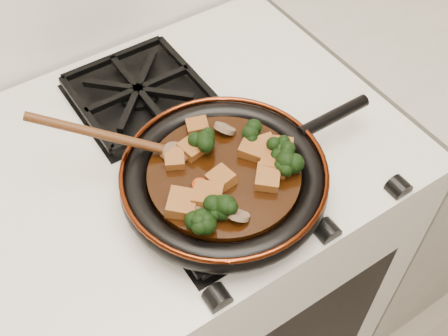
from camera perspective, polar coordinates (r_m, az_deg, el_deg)
stove at (r=1.35m, az=-3.48°, el=-10.38°), size 0.76×0.60×0.90m
burner_grate_front at (r=0.89m, az=-0.20°, el=-2.81°), size 0.23×0.23×0.03m
burner_grate_back at (r=1.06m, az=-8.67°, el=7.54°), size 0.23×0.23×0.03m
skillet at (r=0.87m, az=0.12°, el=-1.01°), size 0.45×0.33×0.05m
braising_sauce at (r=0.87m, az=0.00°, el=-0.87°), size 0.24×0.24×0.02m
tofu_cube_0 at (r=0.84m, az=-0.28°, el=-1.11°), size 0.04×0.04×0.03m
tofu_cube_1 at (r=0.87m, az=-5.03°, el=0.90°), size 0.04×0.05×0.02m
tofu_cube_2 at (r=0.84m, az=4.45°, el=-1.06°), size 0.05×0.06×0.03m
tofu_cube_3 at (r=0.88m, az=2.91°, el=1.83°), size 0.05×0.05×0.02m
tofu_cube_4 at (r=0.88m, az=4.22°, el=2.09°), size 0.04×0.05×0.03m
tofu_cube_5 at (r=0.82m, az=-4.28°, el=-3.66°), size 0.06×0.06×0.03m
tofu_cube_6 at (r=0.88m, az=-3.26°, el=1.98°), size 0.04×0.04×0.02m
tofu_cube_7 at (r=0.87m, az=5.70°, el=0.58°), size 0.04×0.04×0.02m
tofu_cube_8 at (r=0.86m, az=5.15°, el=0.44°), size 0.06×0.06×0.03m
tofu_cube_9 at (r=0.82m, az=-1.70°, el=-2.91°), size 0.06×0.06×0.03m
tofu_cube_10 at (r=0.91m, az=-2.69°, el=4.14°), size 0.04×0.05×0.02m
tofu_cube_11 at (r=0.88m, az=5.72°, el=1.92°), size 0.05×0.05×0.03m
broccoli_floret_0 at (r=0.88m, az=-1.84°, el=2.28°), size 0.08×0.08×0.07m
broccoli_floret_1 at (r=0.80m, az=0.08°, el=-4.50°), size 0.08×0.08×0.06m
broccoli_floret_2 at (r=0.79m, az=-2.05°, el=-5.28°), size 0.08×0.08×0.07m
broccoli_floret_3 at (r=0.85m, az=6.59°, el=-0.10°), size 0.08×0.09×0.07m
broccoli_floret_4 at (r=0.89m, az=2.78°, el=2.96°), size 0.09×0.08×0.06m
broccoli_floret_5 at (r=0.87m, az=5.81°, el=1.56°), size 0.09×0.08×0.06m
broccoli_floret_6 at (r=0.81m, az=-0.36°, el=-4.06°), size 0.07×0.06×0.07m
carrot_coin_0 at (r=0.85m, az=4.61°, el=-0.92°), size 0.03×0.03×0.02m
carrot_coin_1 at (r=0.88m, az=4.04°, el=1.21°), size 0.03×0.03×0.02m
carrot_coin_2 at (r=0.84m, az=-2.43°, el=-1.87°), size 0.03×0.03×0.02m
carrot_coin_3 at (r=0.87m, az=4.95°, el=0.43°), size 0.03×0.03×0.01m
mushroom_slice_0 at (r=0.81m, az=-1.82°, el=-4.71°), size 0.04×0.04×0.03m
mushroom_slice_1 at (r=0.91m, az=0.08°, el=4.04°), size 0.04×0.05×0.03m
mushroom_slice_2 at (r=0.81m, az=1.43°, el=-4.80°), size 0.05×0.05×0.03m
mushroom_slice_3 at (r=0.88m, az=-5.16°, el=1.51°), size 0.04×0.04×0.03m
wooden_spoon at (r=0.88m, az=-8.99°, el=2.56°), size 0.13×0.11×0.23m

